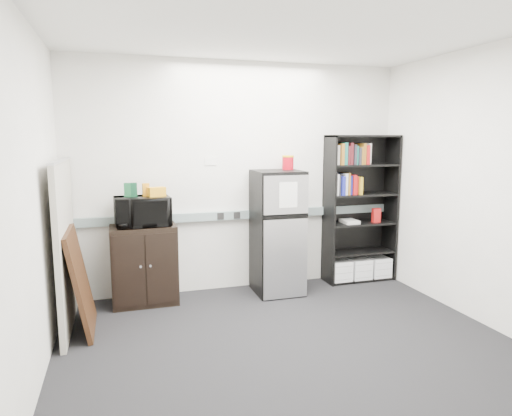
# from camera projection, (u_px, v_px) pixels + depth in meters

# --- Properties ---
(floor) EXTENTS (4.00, 4.00, 0.00)m
(floor) POSITION_uv_depth(u_px,v_px,m) (292.00, 348.00, 3.99)
(floor) COLOR black
(floor) RESTS_ON ground
(wall_back) EXTENTS (4.00, 0.02, 2.70)m
(wall_back) POSITION_uv_depth(u_px,v_px,m) (240.00, 177.00, 5.44)
(wall_back) COLOR silver
(wall_back) RESTS_ON floor
(wall_right) EXTENTS (0.02, 3.50, 2.70)m
(wall_right) POSITION_uv_depth(u_px,v_px,m) (488.00, 187.00, 4.36)
(wall_right) COLOR silver
(wall_right) RESTS_ON floor
(wall_left) EXTENTS (0.02, 3.50, 2.70)m
(wall_left) POSITION_uv_depth(u_px,v_px,m) (29.00, 205.00, 3.21)
(wall_left) COLOR silver
(wall_left) RESTS_ON floor
(ceiling) EXTENTS (4.00, 3.50, 0.02)m
(ceiling) POSITION_uv_depth(u_px,v_px,m) (296.00, 24.00, 3.58)
(ceiling) COLOR white
(ceiling) RESTS_ON wall_back
(electrical_raceway) EXTENTS (3.92, 0.05, 0.10)m
(electrical_raceway) POSITION_uv_depth(u_px,v_px,m) (240.00, 215.00, 5.48)
(electrical_raceway) COLOR gray
(electrical_raceway) RESTS_ON wall_back
(wall_note) EXTENTS (0.14, 0.00, 0.10)m
(wall_note) POSITION_uv_depth(u_px,v_px,m) (211.00, 161.00, 5.30)
(wall_note) COLOR white
(wall_note) RESTS_ON wall_back
(bookshelf) EXTENTS (0.90, 0.34, 1.85)m
(bookshelf) POSITION_uv_depth(u_px,v_px,m) (360.00, 210.00, 5.77)
(bookshelf) COLOR black
(bookshelf) RESTS_ON floor
(cubicle_partition) EXTENTS (0.06, 1.30, 1.62)m
(cubicle_partition) POSITION_uv_depth(u_px,v_px,m) (65.00, 244.00, 4.34)
(cubicle_partition) COLOR gray
(cubicle_partition) RESTS_ON floor
(cabinet) EXTENTS (0.70, 0.47, 0.88)m
(cabinet) POSITION_uv_depth(u_px,v_px,m) (144.00, 264.00, 5.01)
(cabinet) COLOR black
(cabinet) RESTS_ON floor
(microwave) EXTENTS (0.60, 0.43, 0.32)m
(microwave) POSITION_uv_depth(u_px,v_px,m) (142.00, 211.00, 4.91)
(microwave) COLOR black
(microwave) RESTS_ON cabinet
(snack_box_a) EXTENTS (0.08, 0.06, 0.15)m
(snack_box_a) POSITION_uv_depth(u_px,v_px,m) (128.00, 190.00, 4.86)
(snack_box_a) COLOR #18542F
(snack_box_a) RESTS_ON microwave
(snack_box_b) EXTENTS (0.07, 0.05, 0.15)m
(snack_box_b) POSITION_uv_depth(u_px,v_px,m) (134.00, 190.00, 4.88)
(snack_box_b) COLOR #0C3821
(snack_box_b) RESTS_ON microwave
(snack_box_c) EXTENTS (0.08, 0.06, 0.14)m
(snack_box_c) POSITION_uv_depth(u_px,v_px,m) (146.00, 190.00, 4.92)
(snack_box_c) COLOR orange
(snack_box_c) RESTS_ON microwave
(snack_bag) EXTENTS (0.20, 0.14, 0.10)m
(snack_bag) POSITION_uv_depth(u_px,v_px,m) (157.00, 192.00, 4.91)
(snack_bag) COLOR orange
(snack_bag) RESTS_ON microwave
(refrigerator) EXTENTS (0.55, 0.57, 1.45)m
(refrigerator) POSITION_uv_depth(u_px,v_px,m) (278.00, 232.00, 5.33)
(refrigerator) COLOR black
(refrigerator) RESTS_ON floor
(coffee_can) EXTENTS (0.14, 0.14, 0.19)m
(coffee_can) POSITION_uv_depth(u_px,v_px,m) (288.00, 162.00, 5.38)
(coffee_can) COLOR #AF0816
(coffee_can) RESTS_ON refrigerator
(framed_poster) EXTENTS (0.21, 0.76, 0.98)m
(framed_poster) POSITION_uv_depth(u_px,v_px,m) (81.00, 281.00, 4.28)
(framed_poster) COLOR black
(framed_poster) RESTS_ON floor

